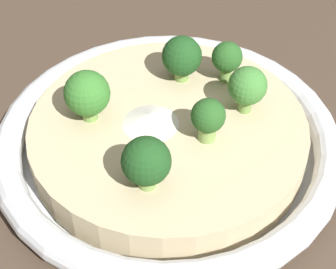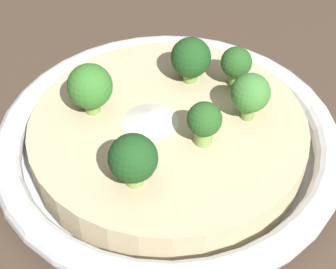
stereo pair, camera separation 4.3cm
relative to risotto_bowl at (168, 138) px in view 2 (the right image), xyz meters
The scene contains 9 objects.
ground_plane 0.02m from the risotto_bowl, ahead, with size 6.00×6.00×0.00m, color #47382B.
risotto_bowl is the anchor object (origin of this frame).
cheese_sprinkle 0.03m from the risotto_bowl, 125.88° to the left, with size 0.05×0.05×0.01m.
broccoli_back 0.08m from the risotto_bowl, 110.62° to the left, with size 0.04×0.04×0.04m.
broccoli_left 0.08m from the risotto_bowl, 168.03° to the right, with size 0.04×0.04×0.04m.
broccoli_front_left 0.06m from the risotto_bowl, 99.01° to the right, with size 0.03×0.03×0.04m.
broccoli_right 0.07m from the risotto_bowl, 12.47° to the left, with size 0.04×0.04×0.04m.
broccoli_front 0.08m from the risotto_bowl, 53.45° to the right, with size 0.03×0.03×0.04m.
broccoli_front_right 0.09m from the risotto_bowl, 18.17° to the right, with size 0.03×0.03×0.04m.
Camera 2 is at (-0.26, -0.17, 0.32)m, focal length 55.00 mm.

